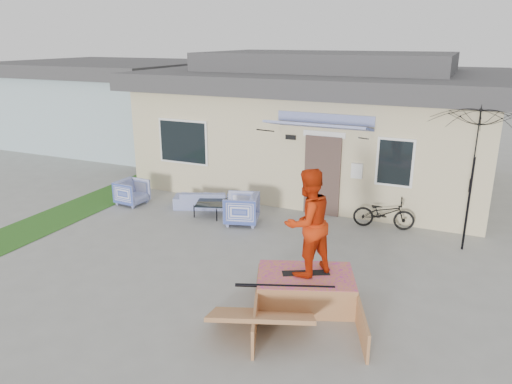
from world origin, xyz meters
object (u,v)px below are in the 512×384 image
at_px(armchair_left, 132,191).
at_px(armchair_right, 241,207).
at_px(loveseat, 204,196).
at_px(patio_umbrella, 473,173).
at_px(coffee_table, 212,208).
at_px(skate_ramp, 305,289).
at_px(skateboard, 306,272).
at_px(skater, 308,221).
at_px(bicycle, 384,210).

relative_size(armchair_left, armchair_right, 0.91).
bearing_deg(loveseat, patio_umbrella, 156.76).
height_order(coffee_table, patio_umbrella, patio_umbrella).
xyz_separation_m(armchair_left, skate_ramp, (6.17, -3.15, -0.11)).
relative_size(armchair_right, patio_umbrella, 0.37).
bearing_deg(skateboard, armchair_left, 126.27).
height_order(loveseat, armchair_right, armchair_right).
height_order(armchair_left, skateboard, armchair_left).
bearing_deg(armchair_left, armchair_right, -86.81).
bearing_deg(loveseat, coffee_table, 114.29).
xyz_separation_m(patio_umbrella, skater, (-2.47, -3.57, -0.21)).
bearing_deg(loveseat, skater, 116.22).
distance_m(loveseat, coffee_table, 0.68).
relative_size(loveseat, skater, 0.87).
relative_size(bicycle, skate_ramp, 0.67).
bearing_deg(skateboard, armchair_right, 104.86).
xyz_separation_m(coffee_table, patio_umbrella, (6.14, 0.36, 1.56)).
bearing_deg(patio_umbrella, armchair_left, -176.89).
xyz_separation_m(bicycle, skate_ramp, (-0.61, -4.19, -0.19)).
xyz_separation_m(coffee_table, skate_ramp, (3.69, -3.26, 0.09)).
height_order(bicycle, skater, skater).
distance_m(armchair_left, skate_ramp, 6.93).
bearing_deg(coffee_table, loveseat, 136.64).
height_order(skateboard, skater, skater).
distance_m(armchair_left, skater, 6.98).
distance_m(skate_ramp, skateboard, 0.31).
height_order(loveseat, bicycle, bicycle).
distance_m(patio_umbrella, skateboard, 4.49).
relative_size(armchair_left, skater, 0.41).
bearing_deg(bicycle, armchair_left, 90.89).
distance_m(loveseat, patio_umbrella, 6.78).
bearing_deg(skate_ramp, skateboard, 90.00).
height_order(bicycle, skate_ramp, bicycle).
bearing_deg(patio_umbrella, skater, -124.73).
bearing_deg(armchair_left, coffee_table, -82.81).
height_order(coffee_table, skateboard, skateboard).
bearing_deg(skate_ramp, coffee_table, 117.75).
distance_m(coffee_table, bicycle, 4.41).
relative_size(bicycle, patio_umbrella, 0.66).
relative_size(armchair_right, coffee_table, 1.12).
bearing_deg(coffee_table, patio_umbrella, 3.34).
bearing_deg(skateboard, bicycle, 54.36).
bearing_deg(loveseat, armchair_left, -6.35).
relative_size(coffee_table, patio_umbrella, 0.33).
height_order(armchair_left, skater, skater).
relative_size(loveseat, patio_umbrella, 0.73).
distance_m(armchair_right, skate_ramp, 4.09).
xyz_separation_m(armchair_right, skater, (2.70, -3.01, 1.12)).
bearing_deg(coffee_table, armchair_right, -11.48).
bearing_deg(coffee_table, skater, -41.16).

